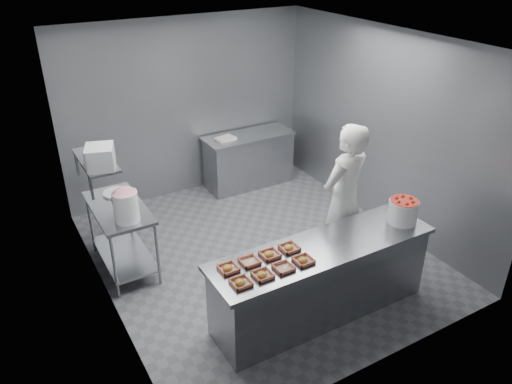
% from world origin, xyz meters
% --- Properties ---
extents(floor, '(4.50, 4.50, 0.00)m').
position_xyz_m(floor, '(0.00, 0.00, 0.00)').
color(floor, '#4C4C51').
rests_on(floor, ground).
extents(ceiling, '(4.50, 4.50, 0.00)m').
position_xyz_m(ceiling, '(0.00, 0.00, 2.80)').
color(ceiling, white).
rests_on(ceiling, wall_back).
extents(wall_back, '(4.00, 0.04, 2.80)m').
position_xyz_m(wall_back, '(0.00, 2.25, 1.40)').
color(wall_back, slate).
rests_on(wall_back, ground).
extents(wall_left, '(0.04, 4.50, 2.80)m').
position_xyz_m(wall_left, '(-2.00, 0.00, 1.40)').
color(wall_left, slate).
rests_on(wall_left, ground).
extents(wall_right, '(0.04, 4.50, 2.80)m').
position_xyz_m(wall_right, '(2.00, 0.00, 1.40)').
color(wall_right, slate).
rests_on(wall_right, ground).
extents(service_counter, '(2.60, 0.70, 0.90)m').
position_xyz_m(service_counter, '(0.00, -1.35, 0.45)').
color(service_counter, slate).
rests_on(service_counter, ground).
extents(prep_table, '(0.60, 1.20, 0.90)m').
position_xyz_m(prep_table, '(-1.65, 0.60, 0.59)').
color(prep_table, slate).
rests_on(prep_table, ground).
extents(back_counter, '(1.50, 0.60, 0.90)m').
position_xyz_m(back_counter, '(0.90, 1.90, 0.45)').
color(back_counter, slate).
rests_on(back_counter, ground).
extents(wall_shelf, '(0.35, 0.90, 0.03)m').
position_xyz_m(wall_shelf, '(-1.82, 0.60, 1.55)').
color(wall_shelf, slate).
rests_on(wall_shelf, wall_left).
extents(tray_0, '(0.19, 0.18, 0.06)m').
position_xyz_m(tray_0, '(-1.08, -1.48, 0.92)').
color(tray_0, '#A37D64').
rests_on(tray_0, service_counter).
extents(tray_1, '(0.19, 0.18, 0.06)m').
position_xyz_m(tray_1, '(-0.84, -1.48, 0.92)').
color(tray_1, '#A37D64').
rests_on(tray_1, service_counter).
extents(tray_2, '(0.19, 0.18, 0.04)m').
position_xyz_m(tray_2, '(-0.59, -1.48, 0.92)').
color(tray_2, '#A37D64').
rests_on(tray_2, service_counter).
extents(tray_3, '(0.19, 0.18, 0.06)m').
position_xyz_m(tray_3, '(-0.36, -1.48, 0.92)').
color(tray_3, '#A37D64').
rests_on(tray_3, service_counter).
extents(tray_4, '(0.19, 0.18, 0.06)m').
position_xyz_m(tray_4, '(-1.08, -1.22, 0.92)').
color(tray_4, '#A37D64').
rests_on(tray_4, service_counter).
extents(tray_5, '(0.19, 0.18, 0.04)m').
position_xyz_m(tray_5, '(-0.83, -1.22, 0.92)').
color(tray_5, '#A37D64').
rests_on(tray_5, service_counter).
extents(tray_6, '(0.19, 0.18, 0.06)m').
position_xyz_m(tray_6, '(-0.60, -1.22, 0.92)').
color(tray_6, '#A37D64').
rests_on(tray_6, service_counter).
extents(tray_7, '(0.19, 0.18, 0.06)m').
position_xyz_m(tray_7, '(-0.36, -1.22, 0.92)').
color(tray_7, '#A37D64').
rests_on(tray_7, service_counter).
extents(worker, '(0.79, 0.60, 1.95)m').
position_xyz_m(worker, '(0.75, -0.75, 0.97)').
color(worker, white).
rests_on(worker, ground).
extents(strawberry_tub, '(0.34, 0.34, 0.28)m').
position_xyz_m(strawberry_tub, '(1.08, -1.39, 1.05)').
color(strawberry_tub, silver).
rests_on(strawberry_tub, service_counter).
extents(glaze_bucket, '(0.30, 0.29, 0.44)m').
position_xyz_m(glaze_bucket, '(-1.65, 0.22, 1.09)').
color(glaze_bucket, silver).
rests_on(glaze_bucket, prep_table).
extents(bucket_lid, '(0.42, 0.42, 0.03)m').
position_xyz_m(bucket_lid, '(-1.57, 0.93, 0.91)').
color(bucket_lid, silver).
rests_on(bucket_lid, prep_table).
extents(rag, '(0.13, 0.11, 0.02)m').
position_xyz_m(rag, '(-1.63, 1.04, 0.91)').
color(rag, '#CCB28C').
rests_on(rag, prep_table).
extents(appliance, '(0.38, 0.41, 0.25)m').
position_xyz_m(appliance, '(-1.82, 0.33, 1.69)').
color(appliance, gray).
rests_on(appliance, wall_shelf).
extents(paper_stack, '(0.33, 0.26, 0.04)m').
position_xyz_m(paper_stack, '(0.48, 1.90, 0.92)').
color(paper_stack, silver).
rests_on(paper_stack, back_counter).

